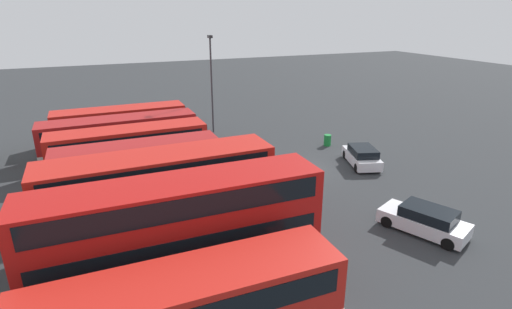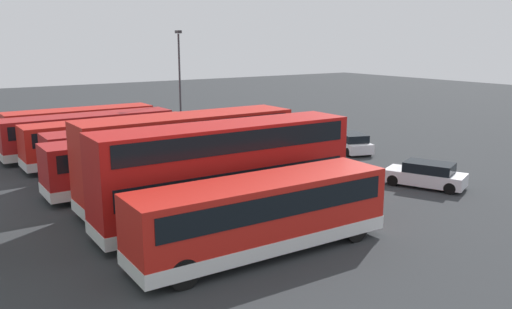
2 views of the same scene
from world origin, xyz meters
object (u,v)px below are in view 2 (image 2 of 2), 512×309
Objects in this scene: bus_single_deck_fourth at (155,159)px; car_small_green at (351,143)px; bus_single_deck_sixth at (110,140)px; bus_single_deck_seventh at (89,133)px; bus_single_deck_far_end at (81,126)px; waste_bin_yellow at (310,136)px; bus_double_decker_second at (226,170)px; bus_single_deck_fifth at (134,149)px; car_hatchback_silver at (426,175)px; bus_single_deck_near_end at (262,213)px; bus_double_decker_third at (188,156)px; lamp_post_tall at (180,76)px.

car_small_green is (0.74, -15.74, -0.92)m from bus_single_deck_fourth.
bus_single_deck_sixth is 3.45m from bus_single_deck_seventh.
bus_single_deck_far_end is 11.70× the size of waste_bin_yellow.
bus_double_decker_second is 1.08× the size of bus_single_deck_sixth.
bus_single_deck_fifth is 2.23× the size of car_hatchback_silver.
bus_single_deck_fourth is 16.92m from waste_bin_yellow.
bus_single_deck_near_end is 11.27× the size of waste_bin_yellow.
bus_single_deck_fourth is 2.73× the size of car_small_green.
bus_double_decker_second is at bearing -178.32° from bus_double_decker_third.
bus_single_deck_sixth is 1.26× the size of lamp_post_tall.
bus_single_deck_fifth is 0.94× the size of bus_single_deck_sixth.
lamp_post_tall reaches higher than bus_single_deck_far_end.
bus_single_deck_seventh reaches higher than car_small_green.
bus_double_decker_third is 18.46m from waste_bin_yellow.
waste_bin_yellow is (-4.93, -16.38, -1.15)m from bus_single_deck_seventh.
bus_single_deck_sixth is 17.14m from car_small_green.
bus_single_deck_near_end and bus_single_deck_fourth have the same top height.
bus_single_deck_far_end is (14.03, 0.10, -0.00)m from bus_single_deck_fourth.
bus_single_deck_fifth is (3.20, 0.00, -0.00)m from bus_single_deck_fourth.
lamp_post_tall reaches higher than bus_double_decker_second.
bus_single_deck_fourth and bus_single_deck_seventh have the same top height.
bus_double_decker_second is at bearing 129.80° from waste_bin_yellow.
bus_single_deck_far_end is 8.98m from lamp_post_tall.
bus_single_deck_seventh reaches higher than car_hatchback_silver.
bus_double_decker_third is at bearing 106.33° from car_small_green.
bus_double_decker_second reaches higher than bus_single_deck_near_end.
bus_single_deck_fifth is at bearing -1.40° from bus_single_deck_near_end.
bus_double_decker_second is at bearing -178.94° from bus_single_deck_far_end.
bus_double_decker_second is 20.41m from waste_bin_yellow.
car_small_green is at bearing -87.32° from bus_single_deck_fourth.
bus_single_deck_far_end reaches higher than car_small_green.
bus_single_deck_seventh is (3.43, 0.35, 0.00)m from bus_single_deck_sixth.
bus_single_deck_sixth is 16.14m from waste_bin_yellow.
waste_bin_yellow is (-8.37, -16.00, -1.15)m from bus_single_deck_far_end.
bus_single_deck_sixth is (10.97, 0.32, -0.83)m from bus_double_decker_third.
bus_single_deck_near_end is 3.92m from bus_double_decker_second.
bus_double_decker_second reaches higher than bus_single_deck_seventh.
bus_single_deck_far_end is at bearing 85.56° from lamp_post_tall.
bus_double_decker_third is at bearing -177.36° from bus_single_deck_seventh.
bus_single_deck_seventh is 2.73× the size of car_small_green.
lamp_post_tall is (-0.64, -8.24, 3.51)m from bus_single_deck_far_end.
bus_single_deck_seventh is 1.08× the size of bus_single_deck_far_end.
car_hatchback_silver and car_small_green have the same top height.
lamp_post_tall reaches higher than car_hatchback_silver.
bus_single_deck_fifth is at bearing 1.57° from bus_double_decker_third.
bus_single_deck_near_end is 1.03× the size of bus_single_deck_fifth.
bus_single_deck_fifth is 1.18× the size of lamp_post_tall.
bus_single_deck_fourth reaches higher than car_small_green.
waste_bin_yellow is at bearing -44.09° from bus_single_deck_near_end.
car_hatchback_silver is at bearing 161.75° from car_small_green.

